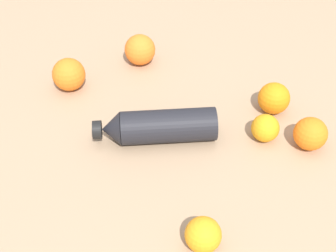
# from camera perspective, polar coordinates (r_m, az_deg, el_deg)

# --- Properties ---
(ground_plane) EXTENTS (2.40, 2.40, 0.00)m
(ground_plane) POSITION_cam_1_polar(r_m,az_deg,el_deg) (1.04, 0.21, -2.52)
(ground_plane) COLOR #9E7F60
(water_bottle) EXTENTS (0.27, 0.08, 0.07)m
(water_bottle) POSITION_cam_1_polar(r_m,az_deg,el_deg) (1.03, -1.29, -0.07)
(water_bottle) COLOR black
(water_bottle) RESTS_ON ground_plane
(orange_0) EXTENTS (0.06, 0.06, 0.06)m
(orange_0) POSITION_cam_1_polar(r_m,az_deg,el_deg) (1.06, 11.61, -0.24)
(orange_0) COLOR orange
(orange_0) RESTS_ON ground_plane
(orange_1) EXTENTS (0.07, 0.07, 0.07)m
(orange_1) POSITION_cam_1_polar(r_m,az_deg,el_deg) (1.13, 12.60, 3.27)
(orange_1) COLOR orange
(orange_1) RESTS_ON ground_plane
(orange_2) EXTENTS (0.07, 0.07, 0.07)m
(orange_2) POSITION_cam_1_polar(r_m,az_deg,el_deg) (0.86, 4.24, -12.90)
(orange_2) COLOR orange
(orange_2) RESTS_ON ground_plane
(orange_3) EXTENTS (0.08, 0.08, 0.08)m
(orange_3) POSITION_cam_1_polar(r_m,az_deg,el_deg) (1.20, -11.83, 6.08)
(orange_3) COLOR orange
(orange_3) RESTS_ON ground_plane
(orange_4) EXTENTS (0.07, 0.07, 0.07)m
(orange_4) POSITION_cam_1_polar(r_m,az_deg,el_deg) (1.06, 16.74, -0.90)
(orange_4) COLOR orange
(orange_4) RESTS_ON ground_plane
(orange_5) EXTENTS (0.08, 0.08, 0.08)m
(orange_5) POSITION_cam_1_polar(r_m,az_deg,el_deg) (1.27, -3.39, 9.13)
(orange_5) COLOR orange
(orange_5) RESTS_ON ground_plane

